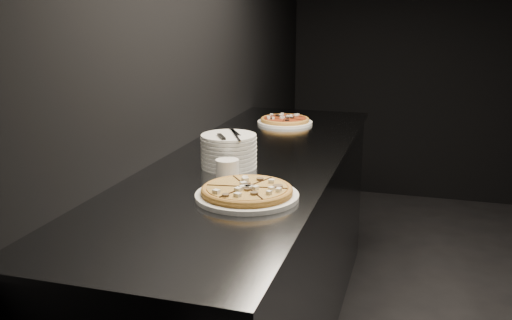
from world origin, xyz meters
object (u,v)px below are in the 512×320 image
(counter, at_px, (252,257))
(plate_stack, at_px, (229,151))
(cutlery, at_px, (229,135))
(pizza_tomato, at_px, (285,120))
(pizza_mushroom, at_px, (247,192))
(ramekin, at_px, (227,169))

(counter, height_order, plate_stack, plate_stack)
(counter, relative_size, cutlery, 10.67)
(counter, xyz_separation_m, pizza_tomato, (-0.04, 0.75, 0.48))
(counter, distance_m, pizza_mushroom, 0.71)
(pizza_tomato, xyz_separation_m, ramekin, (0.04, -1.07, 0.02))
(cutlery, height_order, ramekin, cutlery)
(pizza_tomato, distance_m, cutlery, 0.94)
(pizza_tomato, bearing_deg, cutlery, -90.21)
(ramekin, bearing_deg, counter, 89.83)
(counter, height_order, ramekin, ramekin)
(pizza_mushroom, distance_m, pizza_tomato, 1.28)
(ramekin, bearing_deg, pizza_tomato, 92.00)
(pizza_tomato, bearing_deg, counter, -87.08)
(counter, distance_m, plate_stack, 0.55)
(cutlery, distance_m, ramekin, 0.18)
(pizza_mushroom, xyz_separation_m, plate_stack, (-0.19, 0.35, 0.04))
(plate_stack, distance_m, ramekin, 0.17)
(plate_stack, distance_m, cutlery, 0.07)
(counter, bearing_deg, pizza_mushroom, -75.16)
(counter, bearing_deg, plate_stack, -107.96)
(plate_stack, bearing_deg, ramekin, -73.05)
(ramekin, bearing_deg, plate_stack, 106.95)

